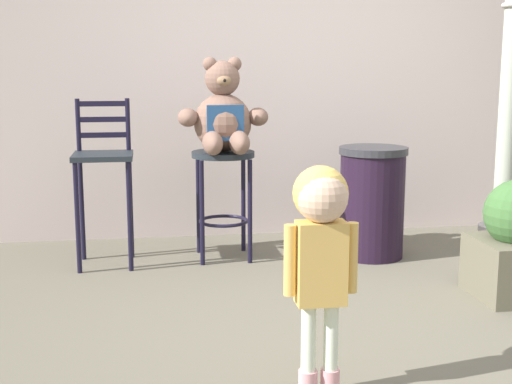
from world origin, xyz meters
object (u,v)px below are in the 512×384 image
at_px(bar_stool_with_teddy, 223,181).
at_px(child_walking, 321,231).
at_px(trash_bin, 372,202).
at_px(teddy_bear, 223,118).
at_px(lamppost, 510,83).
at_px(bar_chair_empty, 104,167).

xyz_separation_m(bar_stool_with_teddy, child_walking, (0.15, -2.15, 0.14)).
distance_m(child_walking, trash_bin, 2.23).
height_order(teddy_bear, trash_bin, teddy_bear).
distance_m(bar_stool_with_teddy, teddy_bear, 0.44).
relative_size(child_walking, lamppost, 0.31).
bearing_deg(bar_stool_with_teddy, teddy_bear, -90.00).
height_order(teddy_bear, lamppost, lamppost).
bearing_deg(bar_stool_with_teddy, bar_chair_empty, -177.71).
relative_size(trash_bin, lamppost, 0.26).
height_order(trash_bin, lamppost, lamppost).
relative_size(bar_stool_with_teddy, child_walking, 0.80).
xyz_separation_m(trash_bin, bar_chair_empty, (-1.85, 0.09, 0.27)).
height_order(bar_stool_with_teddy, teddy_bear, teddy_bear).
bearing_deg(teddy_bear, bar_chair_empty, -179.98).
xyz_separation_m(lamppost, bar_chair_empty, (-2.87, 0.05, -0.56)).
bearing_deg(trash_bin, teddy_bear, 174.91).
bearing_deg(bar_chair_empty, child_walking, -65.47).
bearing_deg(lamppost, trash_bin, -177.79).
xyz_separation_m(bar_stool_with_teddy, lamppost, (2.05, -0.09, 0.67)).
distance_m(bar_stool_with_teddy, trash_bin, 1.06).
height_order(bar_stool_with_teddy, bar_chair_empty, bar_chair_empty).
xyz_separation_m(bar_stool_with_teddy, trash_bin, (1.04, -0.12, -0.16)).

